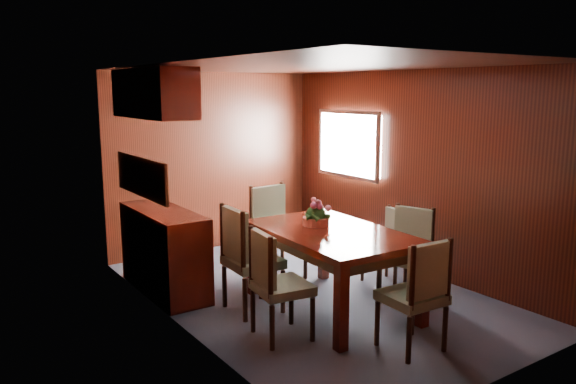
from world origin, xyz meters
TOP-DOWN VIEW (x-y plane):
  - ground at (0.00, 0.00)m, footprint 4.50×4.50m
  - room_shell at (-0.10, 0.33)m, footprint 3.06×4.52m
  - sideboard at (-1.25, 1.00)m, footprint 0.48×1.40m
  - dining_table at (-0.08, -0.42)m, footprint 1.17×1.78m
  - chair_left_near at (-0.92, -0.68)m, footprint 0.51×0.53m
  - chair_left_far at (-0.82, -0.01)m, footprint 0.51×0.53m
  - chair_right_near at (0.78, -0.64)m, footprint 0.56×0.57m
  - chair_right_far at (0.95, -0.19)m, footprint 0.45×0.46m
  - chair_head at (-0.09, -1.57)m, footprint 0.49×0.47m
  - chair_foot at (-0.01, 0.72)m, footprint 0.56×0.53m
  - flower_centerpiece at (-0.09, -0.17)m, footprint 0.29×0.29m

SIDE VIEW (x-z plane):
  - ground at x=0.00m, z-range 0.00..0.00m
  - sideboard at x=-1.25m, z-range 0.00..0.90m
  - chair_right_far at x=0.95m, z-range 0.05..0.91m
  - chair_right_near at x=0.78m, z-range 0.05..1.02m
  - chair_head at x=-0.09m, z-range 0.05..1.04m
  - chair_left_near at x=-0.92m, z-range 0.05..1.04m
  - chair_left_far at x=-0.82m, z-range 0.06..1.13m
  - chair_foot at x=-0.01m, z-range 0.06..1.15m
  - dining_table at x=-0.08m, z-range 0.29..1.10m
  - flower_centerpiece at x=-0.09m, z-range 0.80..1.09m
  - room_shell at x=-0.10m, z-range 0.43..2.84m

